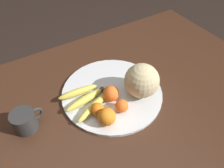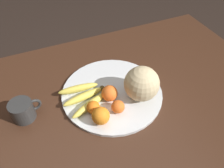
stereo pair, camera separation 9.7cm
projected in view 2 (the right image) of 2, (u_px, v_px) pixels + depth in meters
name	position (u px, v px, depth m)	size (l,w,h in m)	color
ground_plane	(117.00, 167.00, 1.53)	(12.00, 12.00, 0.00)	black
kitchen_table	(119.00, 109.00, 1.06)	(1.55, 1.03, 0.74)	#3D2316
fruit_bowl	(112.00, 93.00, 1.01)	(0.46, 0.46, 0.01)	silver
melon	(142.00, 84.00, 0.93)	(0.15, 0.15, 0.15)	beige
banana_bunch	(84.00, 96.00, 0.96)	(0.21, 0.19, 0.03)	#473819
orange_front_left	(109.00, 93.00, 0.95)	(0.07, 0.07, 0.07)	orange
orange_front_right	(101.00, 116.00, 0.86)	(0.07, 0.07, 0.07)	orange
orange_mid_center	(118.00, 107.00, 0.90)	(0.06, 0.06, 0.06)	orange
orange_back_left	(93.00, 107.00, 0.90)	(0.06, 0.06, 0.06)	orange
produce_tag	(109.00, 111.00, 0.92)	(0.08, 0.05, 0.00)	white
ceramic_mug	(23.00, 110.00, 0.89)	(0.13, 0.09, 0.09)	#2D2D2D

